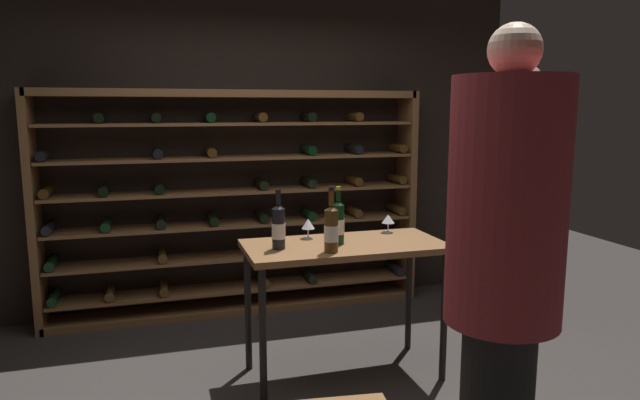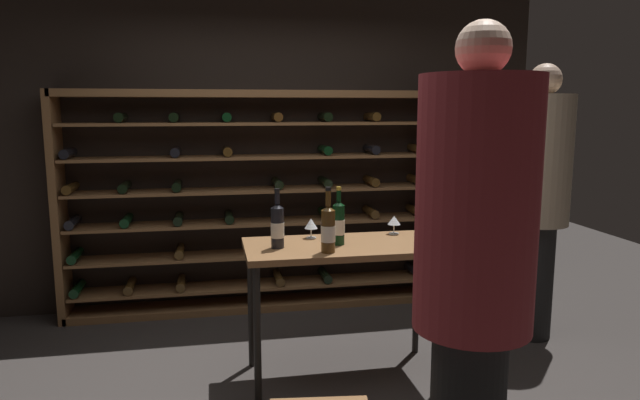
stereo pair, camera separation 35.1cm
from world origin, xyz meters
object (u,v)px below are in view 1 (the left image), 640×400
at_px(wine_glass_stemmed_center, 388,220).
at_px(wine_rack, 238,204).
at_px(wine_glass_stemmed_right, 308,224).
at_px(wine_bottle_green_slim, 279,227).
at_px(tasting_table, 344,258).
at_px(person_bystander_dark_jacket, 504,262).
at_px(wine_bottle_red_label, 331,229).
at_px(wine_bottle_gold_foil, 338,223).
at_px(person_guest_khaki, 521,187).

bearing_deg(wine_glass_stemmed_center, wine_rack, 126.04).
bearing_deg(wine_glass_stemmed_right, wine_bottle_green_slim, -138.03).
relative_size(tasting_table, wine_bottle_green_slim, 3.45).
height_order(person_bystander_dark_jacket, wine_bottle_red_label, person_bystander_dark_jacket).
bearing_deg(wine_bottle_gold_foil, wine_glass_stemmed_right, 123.71).
bearing_deg(person_guest_khaki, wine_bottle_red_label, 103.20).
xyz_separation_m(wine_bottle_red_label, wine_glass_stemmed_center, (0.54, 0.41, -0.05)).
height_order(tasting_table, wine_bottle_red_label, wine_bottle_red_label).
bearing_deg(wine_glass_stemmed_right, wine_rack, 103.29).
distance_m(person_bystander_dark_jacket, wine_bottle_green_slim, 1.55).
height_order(person_guest_khaki, wine_bottle_gold_foil, person_guest_khaki).
relative_size(tasting_table, person_guest_khaki, 0.62).
relative_size(wine_bottle_red_label, wine_glass_stemmed_center, 3.15).
relative_size(wine_glass_stemmed_right, wine_glass_stemmed_center, 1.06).
relative_size(wine_bottle_green_slim, wine_bottle_gold_foil, 1.00).
relative_size(person_bystander_dark_jacket, wine_bottle_green_slim, 5.56).
distance_m(person_guest_khaki, wine_glass_stemmed_right, 1.75).
distance_m(wine_bottle_red_label, wine_bottle_gold_foil, 0.21).
xyz_separation_m(tasting_table, wine_bottle_green_slim, (-0.43, -0.02, 0.23)).
relative_size(wine_rack, person_bystander_dark_jacket, 1.55).
distance_m(wine_rack, wine_glass_stemmed_right, 1.23).
distance_m(wine_rack, wine_bottle_green_slim, 1.42).
xyz_separation_m(person_bystander_dark_jacket, wine_bottle_red_label, (-0.30, 1.27, -0.11)).
bearing_deg(wine_bottle_gold_foil, wine_glass_stemmed_center, 27.30).
bearing_deg(wine_bottle_green_slim, wine_bottle_gold_foil, 2.15).
bearing_deg(tasting_table, person_guest_khaki, 13.46).
xyz_separation_m(wine_rack, wine_bottle_green_slim, (0.04, -1.42, 0.09)).
xyz_separation_m(wine_glass_stemmed_right, wine_glass_stemmed_center, (0.57, 0.02, -0.00)).
height_order(wine_bottle_gold_foil, wine_glass_stemmed_right, wine_bottle_gold_foil).
distance_m(person_bystander_dark_jacket, wine_bottle_gold_foil, 1.47).
bearing_deg(wine_rack, person_guest_khaki, -26.91).
xyz_separation_m(person_bystander_dark_jacket, wine_bottle_gold_foil, (-0.20, 1.45, -0.11)).
relative_size(wine_rack, person_guest_khaki, 1.55).
bearing_deg(wine_bottle_red_label, tasting_table, 51.77).
xyz_separation_m(wine_rack, wine_glass_stemmed_right, (0.28, -1.20, 0.05)).
distance_m(tasting_table, person_guest_khaki, 1.63).
height_order(wine_rack, person_guest_khaki, person_guest_khaki).
xyz_separation_m(wine_bottle_red_label, wine_bottle_gold_foil, (0.10, 0.18, -0.00)).
bearing_deg(wine_glass_stemmed_right, wine_bottle_red_label, -84.99).
distance_m(wine_rack, wine_glass_stemmed_center, 1.46).
height_order(person_bystander_dark_jacket, person_guest_khaki, person_guest_khaki).
height_order(person_bystander_dark_jacket, wine_bottle_gold_foil, person_bystander_dark_jacket).
bearing_deg(person_bystander_dark_jacket, wine_glass_stemmed_center, -176.15).
bearing_deg(wine_bottle_green_slim, person_bystander_dark_jacket, -67.85).
relative_size(person_bystander_dark_jacket, wine_bottle_gold_foil, 5.58).
bearing_deg(wine_glass_stemmed_center, wine_glass_stemmed_right, -178.23).
height_order(person_guest_khaki, wine_glass_stemmed_center, person_guest_khaki).
bearing_deg(person_guest_khaki, tasting_table, 98.42).
bearing_deg(person_guest_khaki, wine_glass_stemmed_center, 92.53).
distance_m(person_guest_khaki, wine_bottle_red_label, 1.80).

